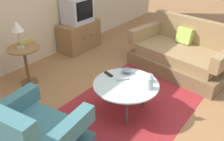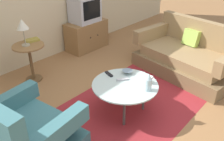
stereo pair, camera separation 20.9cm
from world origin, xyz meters
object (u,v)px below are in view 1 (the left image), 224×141
(coffee_table, at_px, (126,86))
(book, at_px, (27,42))
(mug, at_px, (150,78))
(side_table, at_px, (25,58))
(television, at_px, (77,10))
(couch, at_px, (183,55))
(tv_remote_dark, at_px, (109,74))
(table_lamp, at_px, (17,28))
(vase, at_px, (150,81))
(bowl, at_px, (127,71))
(tv_remote_silver, at_px, (123,79))
(tv_stand, at_px, (80,36))

(coffee_table, distance_m, book, 1.84)
(mug, bearing_deg, side_table, 106.62)
(television, bearing_deg, couch, -78.42)
(side_table, bearing_deg, couch, -42.70)
(side_table, bearing_deg, tv_remote_dark, -74.33)
(coffee_table, height_order, mug, mug)
(table_lamp, distance_m, tv_remote_dark, 1.54)
(coffee_table, distance_m, vase, 0.34)
(vase, xyz_separation_m, book, (-0.28, 2.11, 0.09))
(bowl, bearing_deg, television, 62.92)
(book, bearing_deg, table_lamp, -140.75)
(vase, height_order, tv_remote_silver, vase)
(television, height_order, mug, television)
(side_table, distance_m, table_lamp, 0.51)
(couch, xyz_separation_m, mug, (-1.41, -0.10, 0.21))
(table_lamp, bearing_deg, tv_stand, 10.38)
(coffee_table, relative_size, mug, 6.34)
(side_table, bearing_deg, table_lamp, 155.47)
(table_lamp, bearing_deg, book, 27.79)
(tv_remote_silver, bearing_deg, coffee_table, 92.72)
(vase, distance_m, book, 2.13)
(side_table, height_order, table_lamp, table_lamp)
(couch, height_order, tv_remote_silver, couch)
(vase, relative_size, tv_remote_dark, 1.47)
(tv_remote_dark, relative_size, tv_remote_silver, 1.02)
(book, bearing_deg, side_table, -132.38)
(side_table, distance_m, mug, 2.01)
(table_lamp, bearing_deg, tv_remote_silver, -75.30)
(couch, relative_size, tv_remote_silver, 11.75)
(table_lamp, height_order, vase, table_lamp)
(tv_stand, height_order, vase, vase)
(coffee_table, xyz_separation_m, book, (-0.20, 1.81, 0.24))
(coffee_table, bearing_deg, couch, -4.15)
(mug, relative_size, tv_remote_silver, 0.88)
(coffee_table, bearing_deg, tv_remote_silver, 57.23)
(side_table, distance_m, bowl, 1.66)
(table_lamp, bearing_deg, coffee_table, -77.92)
(couch, relative_size, tv_stand, 2.06)
(side_table, height_order, book, book)
(television, height_order, table_lamp, television)
(bowl, xyz_separation_m, tv_remote_silver, (-0.19, -0.07, -0.01))
(tv_remote_dark, bearing_deg, television, -18.03)
(couch, xyz_separation_m, tv_remote_silver, (-1.58, 0.21, 0.17))
(couch, relative_size, television, 3.23)
(mug, bearing_deg, bowl, 87.89)
(table_lamp, bearing_deg, vase, -77.51)
(bowl, relative_size, tv_remote_dark, 0.93)
(tv_stand, xyz_separation_m, television, (0.00, 0.01, 0.55))
(side_table, height_order, tv_stand, side_table)
(couch, height_order, bowl, couch)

